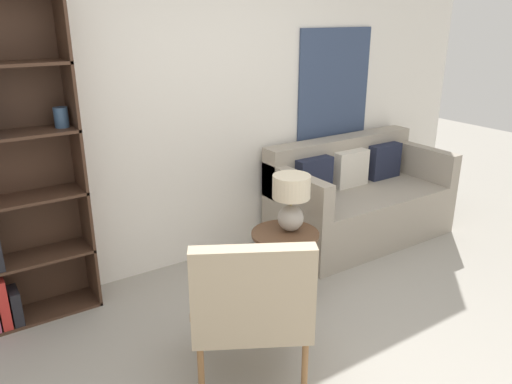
{
  "coord_description": "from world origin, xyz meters",
  "views": [
    {
      "loc": [
        -1.66,
        -1.56,
        2.03
      ],
      "look_at": [
        0.07,
        1.05,
        0.9
      ],
      "focal_mm": 35.0,
      "sensor_mm": 36.0,
      "label": 1
    }
  ],
  "objects_px": {
    "armchair": "(251,302)",
    "couch": "(357,200)",
    "side_table": "(285,239)",
    "table_lamp": "(291,198)"
  },
  "relations": [
    {
      "from": "table_lamp",
      "to": "couch",
      "type": "bearing_deg",
      "value": 22.06
    },
    {
      "from": "armchair",
      "to": "side_table",
      "type": "height_order",
      "value": "armchair"
    },
    {
      "from": "couch",
      "to": "side_table",
      "type": "bearing_deg",
      "value": -158.31
    },
    {
      "from": "armchair",
      "to": "side_table",
      "type": "xyz_separation_m",
      "value": [
        0.75,
        0.69,
        -0.09
      ]
    },
    {
      "from": "couch",
      "to": "table_lamp",
      "type": "distance_m",
      "value": 1.3
    },
    {
      "from": "armchair",
      "to": "side_table",
      "type": "distance_m",
      "value": 1.02
    },
    {
      "from": "armchair",
      "to": "couch",
      "type": "height_order",
      "value": "armchair"
    },
    {
      "from": "side_table",
      "to": "armchair",
      "type": "bearing_deg",
      "value": -137.07
    },
    {
      "from": "armchair",
      "to": "couch",
      "type": "distance_m",
      "value": 2.28
    },
    {
      "from": "armchair",
      "to": "table_lamp",
      "type": "relative_size",
      "value": 2.17
    }
  ]
}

